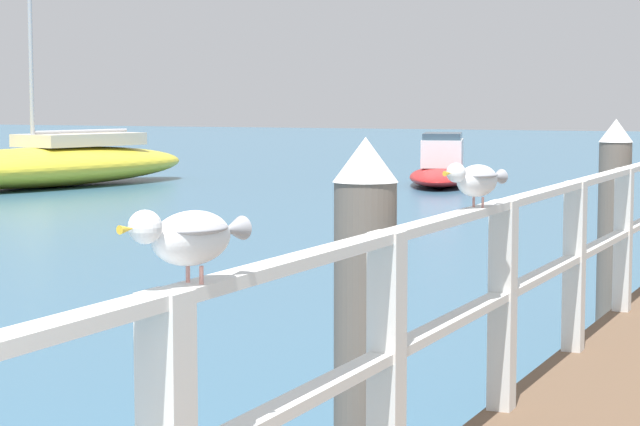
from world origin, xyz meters
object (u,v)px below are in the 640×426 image
(seagull_background, at_px, (476,179))
(boat_4, at_px, (442,167))
(seagull_foreground, at_px, (190,235))
(dock_piling_far, at_px, (614,226))
(dock_piling_near, at_px, (365,345))
(boat_1, at_px, (50,164))

(seagull_background, bearing_deg, boat_4, -54.82)
(seagull_background, distance_m, boat_4, 23.90)
(seagull_foreground, height_order, boat_4, seagull_foreground)
(dock_piling_far, relative_size, boat_4, 0.36)
(dock_piling_far, height_order, seagull_foreground, dock_piling_far)
(dock_piling_near, height_order, seagull_foreground, dock_piling_near)
(seagull_foreground, distance_m, boat_4, 26.32)
(dock_piling_near, relative_size, boat_1, 0.17)
(dock_piling_near, relative_size, seagull_background, 4.01)
(dock_piling_far, bearing_deg, seagull_background, -85.83)
(dock_piling_near, distance_m, seagull_foreground, 2.29)
(seagull_foreground, height_order, boat_1, boat_1)
(seagull_foreground, xyz_separation_m, boat_1, (-16.13, 20.35, -1.15))
(dock_piling_far, bearing_deg, dock_piling_near, -90.00)
(dock_piling_near, xyz_separation_m, boat_1, (-15.75, 18.21, -0.42))
(seagull_background, xyz_separation_m, boat_1, (-16.13, 17.79, -1.15))
(dock_piling_near, height_order, seagull_background, dock_piling_near)
(boat_1, height_order, boat_4, boat_1)
(boat_1, relative_size, boat_4, 2.18)
(dock_piling_near, distance_m, boat_1, 24.08)
(seagull_background, height_order, boat_4, seagull_background)
(seagull_foreground, bearing_deg, dock_piling_near, -67.78)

